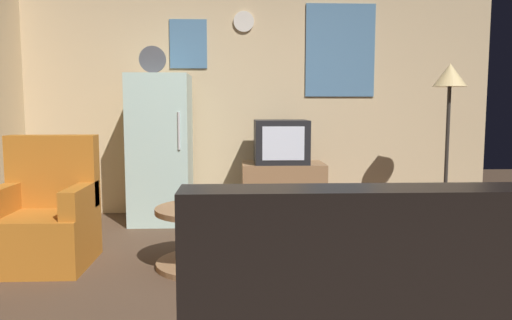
% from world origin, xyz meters
% --- Properties ---
extents(ground_plane, '(12.00, 12.00, 0.00)m').
position_xyz_m(ground_plane, '(0.00, 0.00, 0.00)').
color(ground_plane, '#4C3828').
extents(wall_with_art, '(5.20, 0.12, 2.56)m').
position_xyz_m(wall_with_art, '(0.01, 2.45, 1.28)').
color(wall_with_art, '#D1B284').
rests_on(wall_with_art, ground_plane).
extents(fridge, '(0.60, 0.62, 1.77)m').
position_xyz_m(fridge, '(-0.98, 1.97, 0.75)').
color(fridge, silver).
rests_on(fridge, ground_plane).
extents(tv_stand, '(0.84, 0.53, 0.60)m').
position_xyz_m(tv_stand, '(0.27, 1.96, 0.30)').
color(tv_stand, '#8E6642').
rests_on(tv_stand, ground_plane).
extents(crt_tv, '(0.54, 0.51, 0.44)m').
position_xyz_m(crt_tv, '(0.25, 1.96, 0.82)').
color(crt_tv, black).
rests_on(crt_tv, tv_stand).
extents(standing_lamp, '(0.32, 0.32, 1.59)m').
position_xyz_m(standing_lamp, '(1.83, 1.63, 1.36)').
color(standing_lamp, '#332D28').
rests_on(standing_lamp, ground_plane).
extents(coffee_table, '(0.72, 0.72, 0.45)m').
position_xyz_m(coffee_table, '(-0.45, 0.51, 0.22)').
color(coffee_table, '#8E6642').
rests_on(coffee_table, ground_plane).
extents(wine_glass, '(0.05, 0.05, 0.15)m').
position_xyz_m(wine_glass, '(-0.57, 0.60, 0.52)').
color(wine_glass, silver).
rests_on(wine_glass, coffee_table).
extents(mug_ceramic_white, '(0.08, 0.08, 0.09)m').
position_xyz_m(mug_ceramic_white, '(-0.49, 0.58, 0.49)').
color(mug_ceramic_white, silver).
rests_on(mug_ceramic_white, coffee_table).
extents(mug_ceramic_tan, '(0.08, 0.08, 0.09)m').
position_xyz_m(mug_ceramic_tan, '(-0.25, 0.59, 0.49)').
color(mug_ceramic_tan, tan).
rests_on(mug_ceramic_tan, coffee_table).
extents(remote_control, '(0.16, 0.09, 0.02)m').
position_xyz_m(remote_control, '(-0.54, 0.54, 0.46)').
color(remote_control, black).
rests_on(remote_control, coffee_table).
extents(armchair, '(0.68, 0.68, 0.96)m').
position_xyz_m(armchair, '(-1.65, 0.62, 0.34)').
color(armchair, '#B2661E').
rests_on(armchair, ground_plane).
extents(book_stack, '(0.19, 0.17, 0.12)m').
position_xyz_m(book_stack, '(1.01, 1.79, 0.06)').
color(book_stack, '#A4554F').
rests_on(book_stack, ground_plane).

